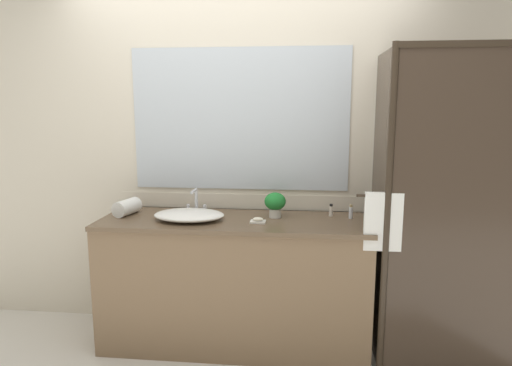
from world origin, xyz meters
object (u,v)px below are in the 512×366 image
(rolled_towel_near_edge, at_px, (127,207))
(faucet, at_px, (196,204))
(amenity_bottle_lotion, at_px, (331,210))
(amenity_bottle_shampoo, at_px, (351,212))
(sink_basin, at_px, (189,215))
(potted_plant, at_px, (275,203))
(soap_dish, at_px, (258,221))

(rolled_towel_near_edge, bearing_deg, faucet, 12.83)
(amenity_bottle_lotion, relative_size, amenity_bottle_shampoo, 0.90)
(sink_basin, bearing_deg, faucet, 90.00)
(sink_basin, relative_size, rolled_towel_near_edge, 2.29)
(potted_plant, bearing_deg, faucet, 173.05)
(potted_plant, xyz_separation_m, soap_dish, (-0.10, -0.16, -0.09))
(faucet, bearing_deg, sink_basin, -90.00)
(faucet, xyz_separation_m, soap_dish, (0.46, -0.22, -0.05))
(sink_basin, height_order, amenity_bottle_lotion, amenity_bottle_lotion)
(sink_basin, xyz_separation_m, faucet, (0.00, 0.20, 0.03))
(faucet, bearing_deg, potted_plant, -6.95)
(amenity_bottle_lotion, bearing_deg, faucet, -179.64)
(sink_basin, height_order, rolled_towel_near_edge, rolled_towel_near_edge)
(faucet, bearing_deg, soap_dish, -25.74)
(soap_dish, bearing_deg, sink_basin, 176.69)
(sink_basin, bearing_deg, rolled_towel_near_edge, 168.90)
(amenity_bottle_lotion, bearing_deg, rolled_towel_near_edge, -175.47)
(amenity_bottle_lotion, height_order, rolled_towel_near_edge, rolled_towel_near_edge)
(sink_basin, distance_m, amenity_bottle_lotion, 0.97)
(soap_dish, xyz_separation_m, rolled_towel_near_edge, (-0.93, 0.12, 0.04))
(rolled_towel_near_edge, bearing_deg, sink_basin, -11.10)
(faucet, bearing_deg, amenity_bottle_lotion, 0.36)
(amenity_bottle_shampoo, bearing_deg, faucet, 177.50)
(faucet, relative_size, rolled_towel_near_edge, 0.86)
(potted_plant, relative_size, rolled_towel_near_edge, 0.83)
(rolled_towel_near_edge, bearing_deg, potted_plant, 2.05)
(rolled_towel_near_edge, bearing_deg, soap_dish, -7.24)
(amenity_bottle_shampoo, bearing_deg, sink_basin, -172.07)
(faucet, height_order, rolled_towel_near_edge, faucet)
(amenity_bottle_shampoo, xyz_separation_m, rolled_towel_near_edge, (-1.54, -0.06, 0.01))
(potted_plant, height_order, soap_dish, potted_plant)
(soap_dish, bearing_deg, potted_plant, 56.78)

